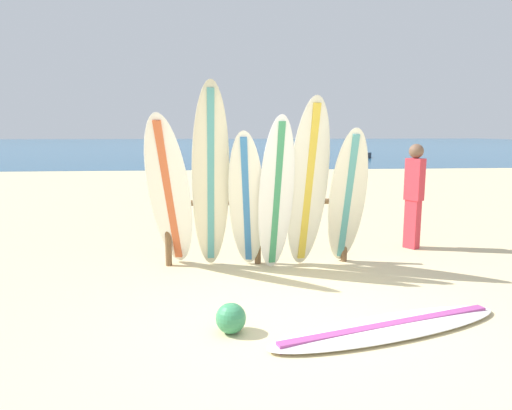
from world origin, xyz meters
The scene contains 13 objects.
ground_plane centered at (0.00, 0.00, 0.00)m, with size 120.00×120.00×0.00m, color beige.
ocean_water centered at (0.00, 58.00, 0.00)m, with size 120.00×80.00×0.01m, color #1E5984.
surfboard_rack centered at (-0.32, 2.26, 0.67)m, with size 2.65×0.09×1.05m.
surfboard_leaning_far_left centered at (-1.53, 1.96, 1.07)m, with size 0.72×1.15×2.14m.
surfboard_leaning_left centered at (-0.98, 1.98, 1.27)m, with size 0.55×0.74×2.54m.
surfboard_leaning_center_left centered at (-0.50, 1.95, 0.96)m, with size 0.60×0.78×1.92m.
surfboard_leaning_center centered at (-0.11, 1.83, 1.06)m, with size 0.56×0.59×2.12m.
surfboard_leaning_center_right centered at (0.33, 1.94, 1.18)m, with size 0.66×0.69×2.36m.
surfboard_leaning_right centered at (0.88, 1.93, 0.98)m, with size 0.55×0.88×1.96m.
surfboard_lying_on_sand centered at (0.74, -0.10, 0.04)m, with size 2.62×1.27×0.08m.
beachgoer_standing centered at (2.26, 2.91, 0.93)m, with size 0.29×0.32×1.70m.
small_boat_offshore centered at (8.61, 26.47, 0.26)m, with size 2.69×2.75×0.71m.
beach_ball centered at (-0.78, -0.02, 0.15)m, with size 0.29×0.29×0.29m, color #388C59.
Camera 1 is at (-0.90, -4.13, 1.91)m, focal length 32.11 mm.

